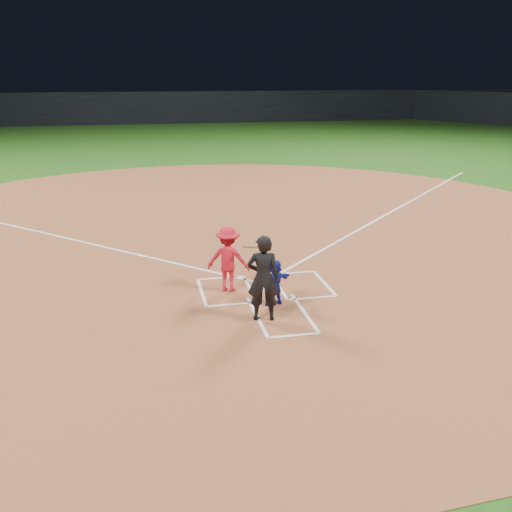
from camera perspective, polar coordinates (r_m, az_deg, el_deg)
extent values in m
plane|color=#1A4812|center=(14.44, 0.84, -3.21)|extent=(120.00, 120.00, 0.00)
cylinder|color=brown|center=(20.05, -2.91, 2.91)|extent=(28.00, 28.00, 0.01)
cube|color=black|center=(61.31, -9.33, 14.44)|extent=(80.00, 1.20, 3.20)
cylinder|color=white|center=(14.44, 0.84, -3.14)|extent=(0.60, 0.60, 0.02)
imported|color=#131E9A|center=(13.22, 1.86, -2.64)|extent=(1.08, 0.74, 1.12)
imported|color=black|center=(12.31, 0.73, -2.22)|extent=(0.78, 0.59, 1.92)
cube|color=white|center=(15.12, -3.55, -2.20)|extent=(1.22, 0.08, 0.01)
cube|color=white|center=(13.43, -2.40, -4.85)|extent=(1.22, 0.08, 0.01)
cube|color=white|center=(14.37, -0.60, -3.27)|extent=(0.08, 1.83, 0.01)
cube|color=white|center=(14.20, -5.44, -3.62)|extent=(0.08, 1.83, 0.01)
cube|color=white|center=(15.50, 3.64, -1.69)|extent=(1.22, 0.08, 0.01)
cube|color=white|center=(13.86, 5.64, -4.19)|extent=(1.22, 0.08, 0.01)
cube|color=white|center=(14.52, 2.27, -3.05)|extent=(0.08, 1.83, 0.01)
cube|color=white|center=(14.85, 6.85, -2.68)|extent=(0.08, 1.83, 0.01)
cube|color=white|center=(12.80, 0.10, -6.04)|extent=(0.08, 2.20, 0.01)
cube|color=white|center=(13.05, 4.85, -5.62)|extent=(0.08, 2.20, 0.01)
cube|color=white|center=(11.95, 3.80, -7.92)|extent=(1.10, 0.08, 0.01)
cube|color=white|center=(23.41, 13.94, 4.63)|extent=(14.21, 14.21, 0.01)
cube|color=white|center=(21.55, -22.44, 2.64)|extent=(14.21, 14.21, 0.01)
imported|color=red|center=(14.01, -2.80, -0.31)|extent=(1.20, 0.94, 1.64)
cylinder|color=brown|center=(13.87, -0.27, 0.91)|extent=(0.65, 0.63, 0.28)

